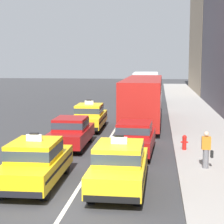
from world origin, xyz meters
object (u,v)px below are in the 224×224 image
at_px(box_truck_right_fourth, 146,88).
at_px(pedestrian_mid_block, 206,150).
at_px(taxi_right_nearest, 119,165).
at_px(sedan_right_second, 135,137).
at_px(taxi_left_nearest, 36,162).
at_px(bus_right_third, 143,98).
at_px(taxi_left_third, 90,116).
at_px(fire_hydrant, 184,142).
at_px(sedan_left_second, 71,131).

bearing_deg(box_truck_right_fourth, pedestrian_mid_block, -82.01).
distance_m(taxi_right_nearest, sedan_right_second, 5.28).
height_order(taxi_left_nearest, box_truck_right_fourth, box_truck_right_fourth).
distance_m(sedan_right_second, bus_right_third, 9.26).
distance_m(box_truck_right_fourth, pedestrian_mid_block, 23.17).
relative_size(taxi_left_third, box_truck_right_fourth, 0.66).
bearing_deg(fire_hydrant, bus_right_third, 105.35).
bearing_deg(taxi_left_nearest, sedan_right_second, 57.79).
bearing_deg(sedan_left_second, taxi_right_nearest, -63.52).
xyz_separation_m(taxi_right_nearest, sedan_right_second, (0.22, 5.28, -0.03)).
bearing_deg(taxi_right_nearest, box_truck_right_fourth, 89.84).
bearing_deg(taxi_right_nearest, sedan_right_second, 87.65).
distance_m(taxi_left_nearest, taxi_left_third, 11.55).
distance_m(taxi_left_nearest, bus_right_third, 14.80).
distance_m(taxi_left_nearest, sedan_left_second, 6.21).
height_order(bus_right_third, box_truck_right_fourth, box_truck_right_fourth).
distance_m(box_truck_right_fourth, fire_hydrant, 19.91).
bearing_deg(sedan_left_second, pedestrian_mid_block, -29.83).
distance_m(taxi_right_nearest, bus_right_third, 14.52).
height_order(sedan_left_second, taxi_left_third, taxi_left_third).
bearing_deg(taxi_left_nearest, box_truck_right_fourth, 83.00).
bearing_deg(sedan_left_second, taxi_left_third, 89.74).
height_order(sedan_left_second, fire_hydrant, sedan_left_second).
height_order(taxi_left_nearest, taxi_right_nearest, same).
bearing_deg(sedan_left_second, fire_hydrant, -4.53).
height_order(box_truck_right_fourth, pedestrian_mid_block, box_truck_right_fourth).
bearing_deg(taxi_right_nearest, pedestrian_mid_block, 38.42).
height_order(taxi_left_nearest, sedan_left_second, taxi_left_nearest).
xyz_separation_m(taxi_left_nearest, sedan_left_second, (-0.08, 6.21, -0.03)).
bearing_deg(taxi_left_third, sedan_right_second, -62.40).
bearing_deg(fire_hydrant, box_truck_right_fourth, 97.37).
height_order(taxi_right_nearest, bus_right_third, bus_right_third).
relative_size(taxi_left_nearest, pedestrian_mid_block, 3.03).
xyz_separation_m(taxi_left_nearest, taxi_right_nearest, (3.05, -0.08, 0.00)).
height_order(taxi_right_nearest, sedan_right_second, taxi_right_nearest).
xyz_separation_m(taxi_right_nearest, bus_right_third, (0.25, 14.49, 0.94)).
xyz_separation_m(taxi_left_nearest, fire_hydrant, (5.67, 5.75, -0.33)).
bearing_deg(bus_right_third, box_truck_right_fourth, 90.91).
distance_m(taxi_left_third, fire_hydrant, 8.16).
xyz_separation_m(bus_right_third, box_truck_right_fourth, (-0.18, 11.06, -0.04)).
bearing_deg(taxi_left_third, sedan_left_second, -90.26).
bearing_deg(taxi_left_third, taxi_right_nearest, -75.04).
bearing_deg(taxi_left_nearest, fire_hydrant, 45.39).
xyz_separation_m(taxi_right_nearest, pedestrian_mid_block, (3.29, 2.61, 0.02)).
distance_m(sedan_left_second, taxi_right_nearest, 7.03).
relative_size(taxi_left_third, bus_right_third, 0.41).
distance_m(taxi_left_third, pedestrian_mid_block, 11.07).
bearing_deg(taxi_right_nearest, taxi_left_nearest, 178.42).
bearing_deg(sedan_left_second, taxi_left_nearest, -89.26).
bearing_deg(taxi_left_nearest, pedestrian_mid_block, 21.70).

